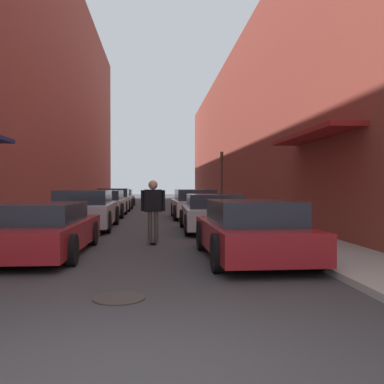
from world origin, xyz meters
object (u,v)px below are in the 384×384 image
object	(u,v)px
parked_car_left_1	(85,210)
skateboarder	(153,205)
parked_car_left_4	(121,198)
manhole_cover	(119,298)
parked_car_left_2	(104,204)
parked_car_right_1	(213,213)
parked_car_left_3	(114,200)
parked_car_left_0	(41,229)
parked_car_right_0	(251,231)
parked_car_right_2	(195,204)
traffic_light	(222,174)

from	to	relation	value
parked_car_left_1	skateboarder	size ratio (longest dim) A/B	2.88
parked_car_left_4	skateboarder	xyz separation A→B (m)	(2.47, -20.16, 0.42)
parked_car_left_1	manhole_cover	size ratio (longest dim) A/B	6.82
parked_car_left_2	parked_car_right_1	bearing A→B (deg)	-57.76
parked_car_left_4	parked_car_right_1	distance (m)	17.89
parked_car_left_1	parked_car_left_3	bearing A→B (deg)	90.24
parked_car_right_1	manhole_cover	size ratio (longest dim) A/B	5.81
parked_car_left_0	skateboarder	xyz separation A→B (m)	(2.44, 1.69, 0.46)
skateboarder	parked_car_left_3	bearing A→B (deg)	99.24
parked_car_left_4	parked_car_right_0	xyz separation A→B (m)	(4.49, -22.80, -0.00)
parked_car_left_0	parked_car_left_4	world-z (taller)	parked_car_left_4
parked_car_left_3	parked_car_right_2	world-z (taller)	parked_car_left_3
parked_car_left_2	parked_car_right_0	distance (m)	13.25
manhole_cover	traffic_light	bearing A→B (deg)	77.04
parked_car_left_3	traffic_light	size ratio (longest dim) A/B	1.39
parked_car_left_1	skateboarder	distance (m)	4.63
parked_car_left_1	manhole_cover	distance (m)	9.65
parked_car_left_0	parked_car_left_4	bearing A→B (deg)	90.09
parked_car_left_0	parked_car_left_1	world-z (taller)	parked_car_left_1
parked_car_left_2	parked_car_right_0	bearing A→B (deg)	-70.29
parked_car_left_1	parked_car_right_1	distance (m)	4.50
parked_car_left_3	traffic_light	world-z (taller)	traffic_light
parked_car_left_3	manhole_cover	size ratio (longest dim) A/B	6.65
parked_car_right_1	traffic_light	size ratio (longest dim) A/B	1.21
parked_car_left_0	parked_car_right_0	bearing A→B (deg)	-12.11
parked_car_left_2	manhole_cover	bearing A→B (deg)	-82.46
parked_car_right_1	parked_car_right_2	world-z (taller)	parked_car_right_2
parked_car_left_4	parked_car_right_2	bearing A→B (deg)	-69.68
parked_car_right_0	parked_car_left_0	bearing A→B (deg)	167.89
parked_car_left_4	parked_car_right_2	distance (m)	12.50
parked_car_right_0	parked_car_right_1	world-z (taller)	parked_car_right_1
parked_car_left_4	manhole_cover	distance (m)	25.72
parked_car_left_4	manhole_cover	world-z (taller)	parked_car_left_4
parked_car_left_0	parked_car_left_3	bearing A→B (deg)	90.01
parked_car_right_1	traffic_light	distance (m)	10.73
parked_car_right_2	parked_car_right_1	bearing A→B (deg)	-88.99
parked_car_left_0	manhole_cover	distance (m)	4.32
parked_car_left_4	manhole_cover	size ratio (longest dim) A/B	5.71
parked_car_left_2	skateboarder	world-z (taller)	skateboarder
parked_car_left_4	traffic_light	xyz separation A→B (m)	(6.36, -6.89, 1.61)
parked_car_left_4	parked_car_right_1	world-z (taller)	parked_car_left_4
parked_car_left_2	traffic_light	world-z (taller)	traffic_light
parked_car_left_0	parked_car_left_3	world-z (taller)	parked_car_left_3
parked_car_left_3	traffic_light	xyz separation A→B (m)	(6.33, -1.72, 1.55)
manhole_cover	parked_car_right_0	bearing A→B (deg)	49.19
parked_car_left_3	skateboarder	size ratio (longest dim) A/B	2.81
parked_car_left_1	parked_car_left_3	size ratio (longest dim) A/B	1.02
parked_car_left_1	parked_car_right_2	distance (m)	6.19
parked_car_right_1	traffic_light	xyz separation A→B (m)	(1.92, 10.44, 1.60)
parked_car_left_4	traffic_light	distance (m)	9.51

